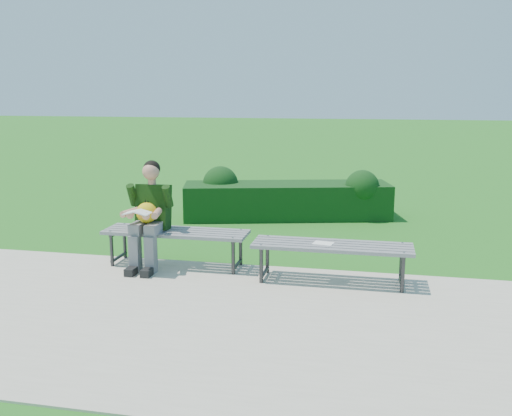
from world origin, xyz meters
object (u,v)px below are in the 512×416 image
bench_left (176,235)px  bench_right (332,249)px  hedge (286,198)px  paper_sheet (323,243)px  seated_boy (149,212)px

bench_left → bench_right: (1.95, -0.24, 0.00)m
bench_right → hedge: bearing=107.4°
hedge → paper_sheet: size_ratio=14.70×
hedge → paper_sheet: bearing=-74.2°
bench_right → seated_boy: bearing=176.3°
bench_right → paper_sheet: size_ratio=7.27×
hedge → seated_boy: 3.45m
hedge → paper_sheet: 3.49m
seated_boy → bench_left: bearing=17.8°
bench_left → paper_sheet: bearing=-7.5°
hedge → seated_boy: (-1.20, -3.21, 0.36)m
bench_right → bench_left: bearing=172.9°
bench_right → paper_sheet: (-0.10, 0.00, 0.06)m
hedge → bench_right: 3.52m
bench_left → seated_boy: bearing=-162.2°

